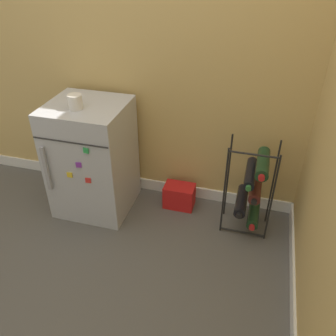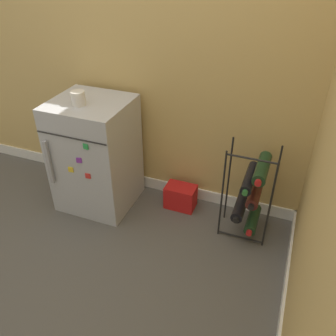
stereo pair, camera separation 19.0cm
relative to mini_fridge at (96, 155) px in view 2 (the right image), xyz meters
name	(u,v)px [view 2 (the right image)]	position (x,y,z in m)	size (l,w,h in m)	color
ground_plane	(153,238)	(0.54, -0.24, -0.40)	(14.00, 14.00, 0.00)	#56544F
wall_back	(185,27)	(0.54, 0.31, 0.84)	(6.74, 0.07, 2.50)	tan
mini_fridge	(96,155)	(0.00, 0.00, 0.00)	(0.51, 0.50, 0.80)	#B7BABF
wine_rack	(252,193)	(1.10, 0.04, -0.07)	(0.31, 0.32, 0.65)	black
soda_box	(181,197)	(0.59, 0.14, -0.31)	(0.22, 0.14, 0.18)	red
fridge_top_cup	(78,98)	(-0.02, -0.07, 0.45)	(0.09, 0.09, 0.09)	silver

